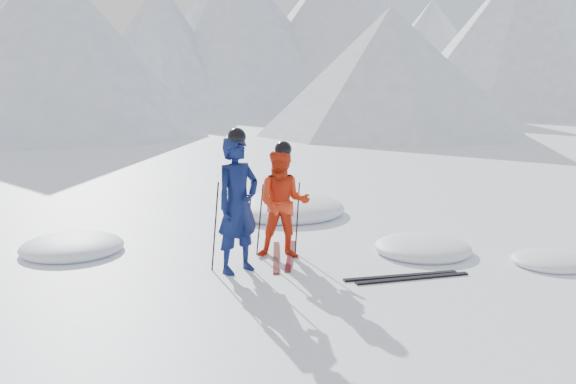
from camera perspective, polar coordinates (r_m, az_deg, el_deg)
name	(u,v)px	position (r m, az deg, el deg)	size (l,w,h in m)	color
ground	(383,262)	(9.50, 8.89, -6.50)	(160.00, 160.00, 0.00)	white
mountain_range	(198,23)	(44.53, -8.39, 15.37)	(106.15, 62.94, 15.53)	#B2BCD1
skier_blue	(238,205)	(8.74, -4.72, -1.19)	(0.72, 0.47, 1.98)	#0B1543
skier_red	(283,203)	(9.44, -0.45, -1.08)	(0.84, 0.65, 1.72)	red
pole_blue_left	(215,227)	(8.87, -6.83, -3.24)	(0.02, 0.02, 1.32)	black
pole_blue_right	(249,222)	(9.11, -3.65, -2.82)	(0.02, 0.02, 1.32)	black
pole_red_left	(260,220)	(9.63, -2.65, -2.61)	(0.02, 0.02, 1.15)	black
pole_red_right	(297,218)	(9.75, 0.88, -2.44)	(0.02, 0.02, 1.15)	black
ski_worn_left	(276,257)	(9.61, -1.11, -6.09)	(0.09, 1.70, 0.03)	black
ski_worn_right	(290,255)	(9.69, 0.23, -5.94)	(0.09, 1.70, 0.03)	black
ski_loose_a	(401,276)	(8.84, 10.51, -7.73)	(0.09, 1.70, 0.03)	black
ski_loose_b	(413,278)	(8.77, 11.59, -7.92)	(0.09, 1.70, 0.03)	black
snow_lumps	(283,227)	(11.60, -0.47, -3.28)	(8.08, 6.62, 0.54)	white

